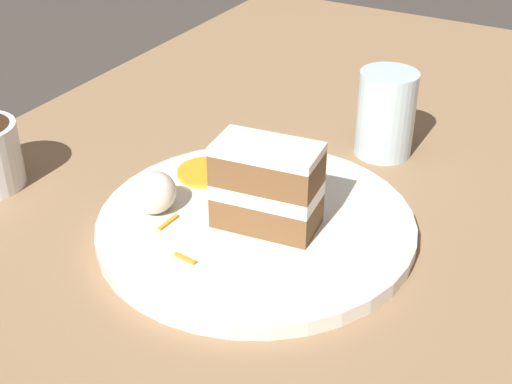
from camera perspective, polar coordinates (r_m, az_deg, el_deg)
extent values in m
plane|color=#38332D|center=(0.73, 4.13, -4.04)|extent=(6.00, 6.00, 0.00)
cube|color=#846647|center=(0.72, 4.18, -3.05)|extent=(1.37, 0.85, 0.03)
cylinder|color=silver|center=(0.69, 0.00, -2.63)|extent=(0.31, 0.31, 0.02)
cube|color=brown|center=(0.67, 0.86, -1.48)|extent=(0.06, 0.10, 0.03)
cube|color=silver|center=(0.66, 0.87, 0.19)|extent=(0.06, 0.10, 0.01)
cube|color=brown|center=(0.64, 0.89, 1.91)|extent=(0.06, 0.10, 0.03)
cube|color=silver|center=(0.64, 0.90, 3.45)|extent=(0.06, 0.10, 0.01)
ellipsoid|color=silver|center=(0.69, -8.15, -0.05)|extent=(0.05, 0.04, 0.04)
cylinder|color=orange|center=(0.76, -3.94, 1.68)|extent=(0.06, 0.06, 0.01)
cube|color=orange|center=(0.74, 3.13, 0.97)|extent=(0.02, 0.01, 0.00)
cube|color=orange|center=(0.63, -5.69, -5.31)|extent=(0.01, 0.02, 0.00)
cube|color=orange|center=(0.76, 0.87, 1.86)|extent=(0.01, 0.02, 0.00)
cube|color=orange|center=(0.68, -7.04, -2.42)|extent=(0.03, 0.01, 0.00)
cylinder|color=silver|center=(0.82, 10.34, 6.19)|extent=(0.07, 0.07, 0.10)
cylinder|color=silver|center=(0.84, 10.13, 4.20)|extent=(0.06, 0.06, 0.03)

